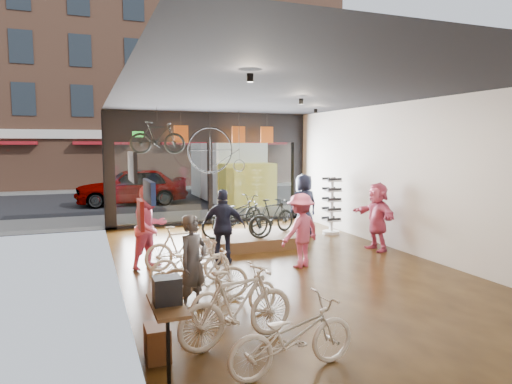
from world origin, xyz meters
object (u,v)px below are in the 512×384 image
floor_bike_0 (293,336)px  floor_bike_1 (238,306)px  customer_1 (150,227)px  display_bike_right (237,213)px  display_bike_left (237,221)px  hung_bike (158,138)px  floor_bike_3 (205,274)px  customer_2 (224,227)px  box_truck (232,173)px  customer_5 (377,216)px  display_bike_mid (273,216)px  penny_farthing (219,152)px  sunglasses_rack (331,206)px  customer_3 (301,230)px  floor_bike_4 (191,262)px  customer_0 (193,263)px  floor_bike_2 (235,293)px  street_car (132,186)px  customer_4 (304,205)px  floor_bike_5 (181,247)px  display_platform (253,240)px

floor_bike_0 → floor_bike_1: size_ratio=0.96×
customer_1 → display_bike_right: bearing=3.9°
display_bike_left → hung_bike: bearing=47.6°
floor_bike_3 → customer_2: customer_2 is taller
floor_bike_3 → box_truck: bearing=-8.0°
floor_bike_1 → customer_5: bearing=-63.3°
display_bike_mid → penny_farthing: penny_farthing is taller
display_bike_right → customer_1: (-2.72, -2.12, 0.13)m
sunglasses_rack → customer_3: bearing=-110.6°
floor_bike_4 → customer_0: 1.52m
floor_bike_0 → penny_farthing: (1.78, 9.19, 2.05)m
floor_bike_0 → customer_0: size_ratio=1.07×
display_bike_right → floor_bike_2: bearing=136.2°
customer_3 → sunglasses_rack: size_ratio=0.95×
floor_bike_0 → customer_0: customer_0 is taller
display_bike_right → customer_0: bearing=129.1°
display_bike_left → customer_3: (0.82, -2.01, 0.05)m
hung_bike → street_car: bearing=4.7°
penny_farthing → sunglasses_rack: bearing=-32.3°
box_truck → sunglasses_rack: box_truck is taller
floor_bike_3 → street_car: bearing=11.5°
floor_bike_2 → display_bike_mid: bearing=-41.5°
floor_bike_4 → display_bike_mid: display_bike_mid is taller
customer_2 → customer_4: bearing=-121.6°
display_bike_left → hung_bike: 3.64m
floor_bike_1 → sunglasses_rack: sunglasses_rack is taller
display_bike_left → display_bike_right: bearing=-4.3°
floor_bike_2 → customer_1: size_ratio=0.84×
box_truck → floor_bike_3: 13.47m
floor_bike_4 → floor_bike_5: bearing=-6.3°
floor_bike_1 → customer_2: customer_2 is taller
display_platform → penny_farthing: (-0.19, 2.51, 2.35)m
customer_4 → hung_bike: bearing=-24.0°
floor_bike_0 → display_bike_mid: size_ratio=1.06×
box_truck → customer_0: bearing=-110.4°
display_bike_mid → street_car: bearing=-6.5°
floor_bike_3 → penny_farthing: size_ratio=0.85×
customer_0 → street_car: bearing=54.4°
floor_bike_5 → floor_bike_3: bearing=171.2°
customer_4 → customer_5: (0.90, -2.40, -0.04)m
floor_bike_2 → customer_1: (-0.82, 3.45, 0.51)m
street_car → floor_bike_1: bearing=-0.4°
customer_4 → hung_bike: 4.74m
floor_bike_5 → display_platform: 2.88m
floor_bike_5 → display_platform: (2.30, 1.69, -0.34)m
display_platform → sunglasses_rack: 2.95m
box_truck → customer_5: bearing=-87.0°
hung_bike → customer_3: bearing=-147.0°
floor_bike_1 → floor_bike_2: bearing=-27.1°
floor_bike_2 → customer_2: size_ratio=0.90×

